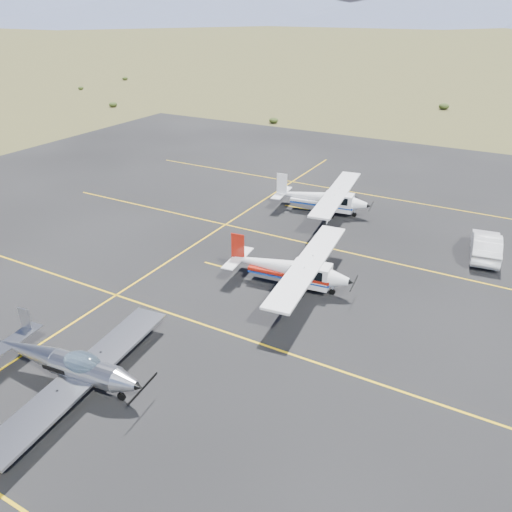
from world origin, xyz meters
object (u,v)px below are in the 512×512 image
Objects in this scene: aircraft_low_wing at (69,365)px; sedan at (486,245)px; aircraft_plain at (323,198)px; aircraft_cessna at (290,268)px.

sedan is (13.24, 20.67, -0.23)m from aircraft_low_wing.
sedan is (11.59, -1.97, -0.40)m from aircraft_plain.
aircraft_plain reaches higher than aircraft_cessna.
aircraft_cessna is 12.75m from sedan.
aircraft_plain is 2.26× the size of sedan.
aircraft_low_wing is at bearing -101.80° from aircraft_plain.
aircraft_low_wing reaches higher than sedan.
sedan is at bearing 51.19° from aircraft_low_wing.
aircraft_low_wing is 22.70m from aircraft_plain.
aircraft_low_wing is 0.95× the size of aircraft_cessna.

